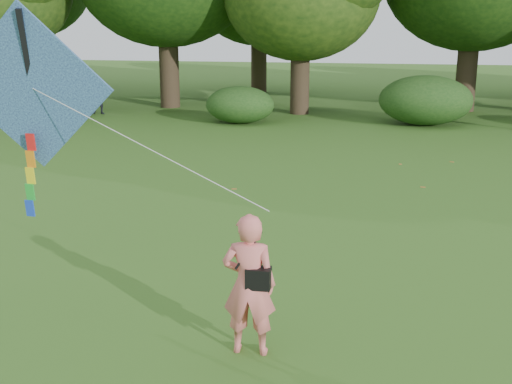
# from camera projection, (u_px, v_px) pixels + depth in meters

# --- Properties ---
(ground) EXTENTS (100.00, 100.00, 0.00)m
(ground) POSITION_uv_depth(u_px,v_px,m) (291.00, 353.00, 7.97)
(ground) COLOR #265114
(ground) RESTS_ON ground
(man_kite_flyer) EXTENTS (0.67, 0.45, 1.80)m
(man_kite_flyer) POSITION_uv_depth(u_px,v_px,m) (249.00, 285.00, 7.78)
(man_kite_flyer) COLOR #E6716C
(man_kite_flyer) RESTS_ON ground
(bystander_left) EXTENTS (0.84, 0.71, 1.53)m
(bystander_left) POSITION_uv_depth(u_px,v_px,m) (99.00, 96.00, 26.88)
(bystander_left) COLOR #242831
(bystander_left) RESTS_ON ground
(crossbody_bag) EXTENTS (0.43, 0.20, 0.71)m
(crossbody_bag) POSITION_uv_depth(u_px,v_px,m) (258.00, 277.00, 7.70)
(crossbody_bag) COLOR black
(crossbody_bag) RESTS_ON ground
(flying_kite) EXTENTS (5.02, 2.04, 3.21)m
(flying_kite) POSITION_uv_depth(u_px,v_px,m) (32.00, 91.00, 9.33)
(flying_kite) COLOR #283BB1
(flying_kite) RESTS_ON ground
(shrub_band) EXTENTS (39.15, 3.22, 1.88)m
(shrub_band) POSITION_uv_depth(u_px,v_px,m) (326.00, 101.00, 24.58)
(shrub_band) COLOR #264919
(shrub_band) RESTS_ON ground
(fallen_leaves) EXTENTS (11.34, 15.36, 0.01)m
(fallen_leaves) POSITION_uv_depth(u_px,v_px,m) (423.00, 250.00, 11.43)
(fallen_leaves) COLOR olive
(fallen_leaves) RESTS_ON ground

